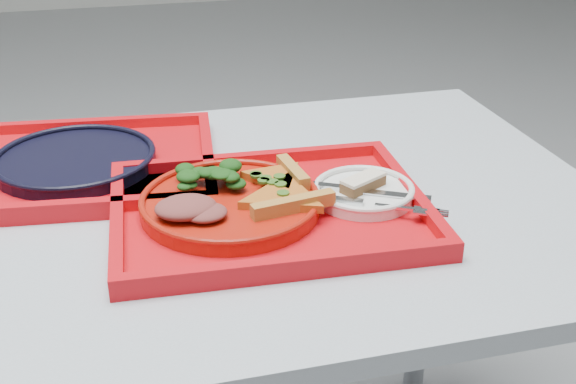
# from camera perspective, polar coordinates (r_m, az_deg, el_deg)

# --- Properties ---
(table) EXTENTS (1.60, 0.80, 0.75)m
(table) POSITION_cam_1_polar(r_m,az_deg,el_deg) (1.13, -15.57, -5.23)
(table) COLOR #9BA4AE
(table) RESTS_ON ground
(tray_main) EXTENTS (0.47, 0.37, 0.01)m
(tray_main) POSITION_cam_1_polar(r_m,az_deg,el_deg) (1.05, -1.49, -1.67)
(tray_main) COLOR red
(tray_main) RESTS_ON table
(tray_far) EXTENTS (0.48, 0.40, 0.01)m
(tray_far) POSITION_cam_1_polar(r_m,az_deg,el_deg) (1.24, -16.36, 1.76)
(tray_far) COLOR red
(tray_far) RESTS_ON table
(dinner_plate) EXTENTS (0.26, 0.26, 0.02)m
(dinner_plate) POSITION_cam_1_polar(r_m,az_deg,el_deg) (1.05, -4.56, -1.04)
(dinner_plate) COLOR #A8170B
(dinner_plate) RESTS_ON tray_main
(side_plate) EXTENTS (0.15, 0.15, 0.01)m
(side_plate) POSITION_cam_1_polar(r_m,az_deg,el_deg) (1.08, 5.99, -0.16)
(side_plate) COLOR white
(side_plate) RESTS_ON tray_main
(navy_plate) EXTENTS (0.26, 0.26, 0.02)m
(navy_plate) POSITION_cam_1_polar(r_m,az_deg,el_deg) (1.23, -16.44, 2.34)
(navy_plate) COLOR black
(navy_plate) RESTS_ON tray_far
(pizza_slice_a) EXTENTS (0.14, 0.16, 0.02)m
(pizza_slice_a) POSITION_cam_1_polar(r_m,az_deg,el_deg) (1.03, -0.38, -0.17)
(pizza_slice_a) COLOR gold
(pizza_slice_a) RESTS_ON dinner_plate
(pizza_slice_b) EXTENTS (0.12, 0.11, 0.02)m
(pizza_slice_b) POSITION_cam_1_polar(r_m,az_deg,el_deg) (1.09, -0.97, 1.37)
(pizza_slice_b) COLOR gold
(pizza_slice_b) RESTS_ON dinner_plate
(salad_heap) EXTENTS (0.09, 0.08, 0.04)m
(salad_heap) POSITION_cam_1_polar(r_m,az_deg,el_deg) (1.08, -6.42, 1.60)
(salad_heap) COLOR black
(salad_heap) RESTS_ON dinner_plate
(meat_portion) EXTENTS (0.09, 0.07, 0.03)m
(meat_portion) POSITION_cam_1_polar(r_m,az_deg,el_deg) (1.00, -8.08, -1.20)
(meat_portion) COLOR brown
(meat_portion) RESTS_ON dinner_plate
(dessert_bar) EXTENTS (0.08, 0.06, 0.02)m
(dessert_bar) POSITION_cam_1_polar(r_m,az_deg,el_deg) (1.08, 5.95, 0.75)
(dessert_bar) COLOR #4C2D19
(dessert_bar) RESTS_ON side_plate
(knife) EXTENTS (0.17, 0.10, 0.01)m
(knife) POSITION_cam_1_polar(r_m,az_deg,el_deg) (1.07, 6.34, 0.09)
(knife) COLOR silver
(knife) RESTS_ON side_plate
(fork) EXTENTS (0.17, 0.11, 0.01)m
(fork) POSITION_cam_1_polar(r_m,az_deg,el_deg) (1.03, 6.77, -0.96)
(fork) COLOR silver
(fork) RESTS_ON side_plate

